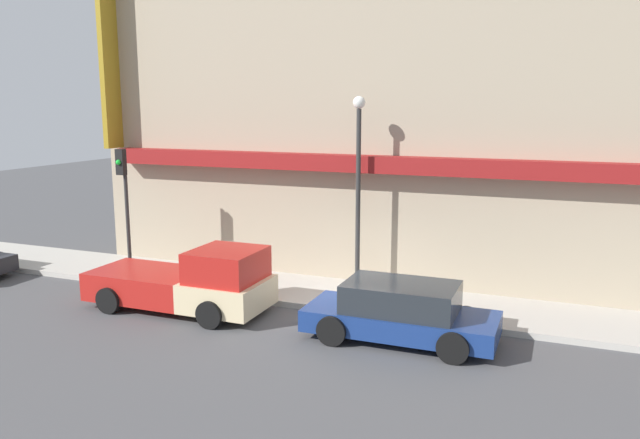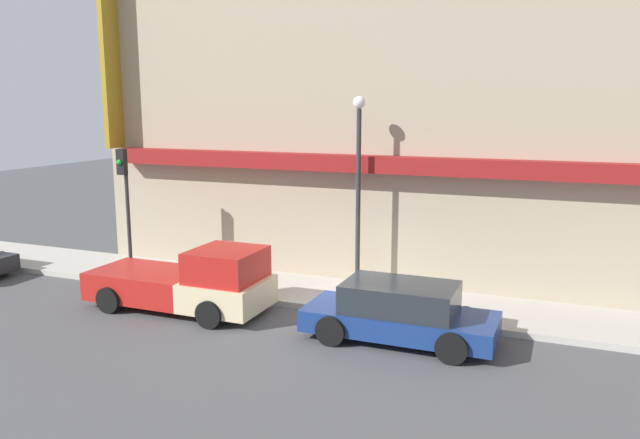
% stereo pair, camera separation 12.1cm
% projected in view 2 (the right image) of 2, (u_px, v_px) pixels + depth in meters
% --- Properties ---
extents(ground_plane, '(80.00, 80.00, 0.00)m').
position_uv_depth(ground_plane, '(344.00, 315.00, 16.88)').
color(ground_plane, '#4C4C4F').
extents(sidewalk, '(36.00, 2.81, 0.17)m').
position_uv_depth(sidewalk, '(360.00, 298.00, 18.15)').
color(sidewalk, '#B7B2A8').
rests_on(sidewalk, ground).
extents(building, '(19.80, 3.80, 11.54)m').
position_uv_depth(building, '(390.00, 120.00, 19.86)').
color(building, tan).
rests_on(building, ground).
extents(pickup_truck, '(5.14, 2.23, 1.84)m').
position_uv_depth(pickup_truck, '(190.00, 282.00, 17.14)').
color(pickup_truck, beige).
rests_on(pickup_truck, ground).
extents(parked_car, '(4.59, 2.06, 1.43)m').
position_uv_depth(parked_car, '(400.00, 312.00, 14.96)').
color(parked_car, navy).
rests_on(parked_car, ground).
extents(fire_hydrant, '(0.20, 0.20, 0.61)m').
position_uv_depth(fire_hydrant, '(376.00, 296.00, 17.00)').
color(fire_hydrant, red).
rests_on(fire_hydrant, sidewalk).
extents(street_lamp, '(0.36, 0.36, 5.69)m').
position_uv_depth(street_lamp, '(358.00, 171.00, 18.04)').
color(street_lamp, '#2D2D2D').
rests_on(street_lamp, sidewalk).
extents(traffic_light, '(0.28, 0.42, 4.10)m').
position_uv_depth(traffic_light, '(125.00, 190.00, 19.60)').
color(traffic_light, '#2D2D2D').
rests_on(traffic_light, sidewalk).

